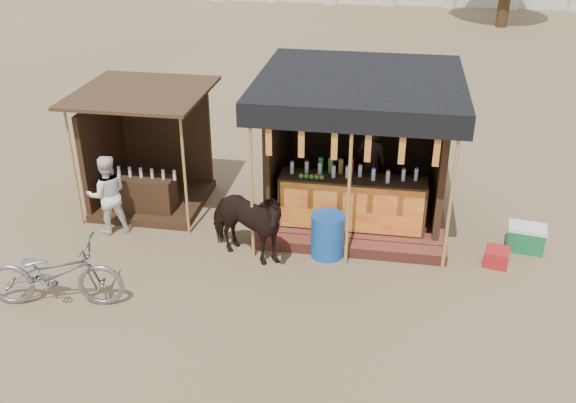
# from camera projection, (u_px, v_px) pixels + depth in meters

# --- Properties ---
(ground) EXTENTS (120.00, 120.00, 0.00)m
(ground) POSITION_uv_depth(u_px,v_px,m) (270.00, 313.00, 9.69)
(ground) COLOR #846B4C
(ground) RESTS_ON ground
(main_stall) EXTENTS (3.60, 3.61, 2.78)m
(main_stall) POSITION_uv_depth(u_px,v_px,m) (357.00, 167.00, 12.02)
(main_stall) COLOR brown
(main_stall) RESTS_ON ground
(secondary_stall) EXTENTS (2.40, 2.40, 2.38)m
(secondary_stall) POSITION_uv_depth(u_px,v_px,m) (144.00, 163.00, 12.62)
(secondary_stall) COLOR #3C2816
(secondary_stall) RESTS_ON ground
(cow) EXTENTS (1.79, 1.31, 1.38)m
(cow) POSITION_uv_depth(u_px,v_px,m) (246.00, 224.00, 10.77)
(cow) COLOR black
(cow) RESTS_ON ground
(motorbike) EXTENTS (2.17, 1.05, 1.09)m
(motorbike) POSITION_uv_depth(u_px,v_px,m) (54.00, 273.00, 9.68)
(motorbike) COLOR gray
(motorbike) RESTS_ON ground
(bystander) EXTENTS (0.91, 0.84, 1.50)m
(bystander) POSITION_uv_depth(u_px,v_px,m) (108.00, 195.00, 11.61)
(bystander) COLOR white
(bystander) RESTS_ON ground
(blue_barrel) EXTENTS (0.69, 0.69, 0.78)m
(blue_barrel) POSITION_uv_depth(u_px,v_px,m) (328.00, 235.00, 11.02)
(blue_barrel) COLOR #1650AA
(blue_barrel) RESTS_ON ground
(red_crate) EXTENTS (0.47, 0.48, 0.29)m
(red_crate) POSITION_uv_depth(u_px,v_px,m) (497.00, 257.00, 10.85)
(red_crate) COLOR #A41B1C
(red_crate) RESTS_ON ground
(cooler) EXTENTS (0.70, 0.53, 0.46)m
(cooler) POSITION_uv_depth(u_px,v_px,m) (526.00, 238.00, 11.26)
(cooler) COLOR #19703E
(cooler) RESTS_ON ground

